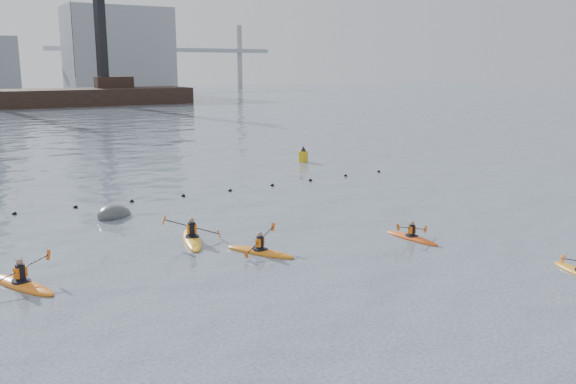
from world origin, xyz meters
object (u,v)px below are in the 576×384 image
Objects in this scene: kayaker_0 at (260,251)px; kayaker_4 at (412,237)px; kayaker_2 at (21,283)px; mooring_buoy at (115,216)px; kayaker_3 at (192,238)px; nav_buoy at (303,156)px.

kayaker_0 is 6.88m from kayaker_4.
kayaker_2 reaches higher than kayaker_4.
kayaker_0 is 9.85m from mooring_buoy.
kayaker_0 is 0.89× the size of kayaker_2.
kayaker_4 is at bearing -47.78° from mooring_buoy.
kayaker_2 is (-8.85, 0.97, 0.01)m from kayaker_0.
kayaker_4 is at bearing -12.66° from kayaker_3.
kayaker_3 is 2.60× the size of nav_buoy.
kayaker_2 is 15.75m from kayaker_4.
kayaker_0 is 1.06× the size of kayaker_4.
nav_buoy is at bearing 13.40° from kayaker_2.
kayaker_0 is at bearing -70.58° from mooring_buoy.
kayaker_4 is 14.80m from mooring_buoy.
nav_buoy is at bearing 29.16° from mooring_buoy.
mooring_buoy is at bearing 80.74° from kayaker_0.
kayaker_0 is 0.83× the size of kayaker_3.
kayaker_3 is at bearing -135.04° from nav_buoy.
mooring_buoy is 1.63× the size of nav_buoy.
mooring_buoy is (-3.28, 9.29, -0.10)m from kayaker_0.
nav_buoy reaches higher than kayaker_0.
nav_buoy is at bearing 24.34° from kayaker_0.
kayaker_2 is 2.45× the size of nav_buoy.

